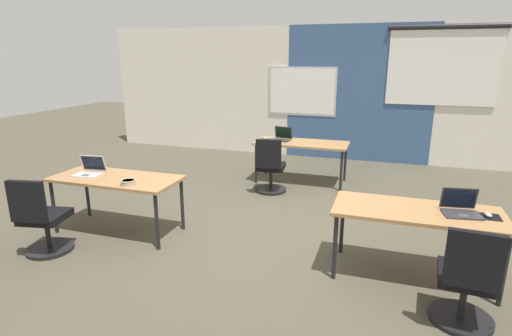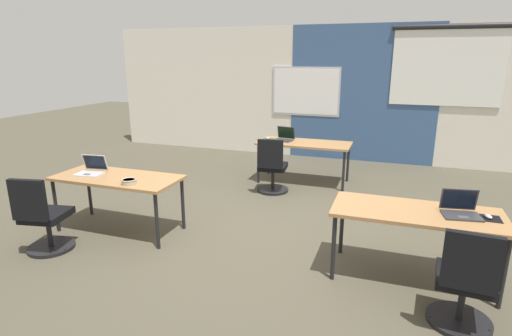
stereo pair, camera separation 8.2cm
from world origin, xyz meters
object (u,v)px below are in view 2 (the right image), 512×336
object	(u,v)px
laptop_far_left	(284,138)
mouse_near_right_end	(488,216)
laptop_near_right_end	(461,210)
laptop_near_left_end	(91,170)
chair_near_right_end	(465,287)
desk_far_center	(304,146)
mouse_far_left	(269,138)
chair_near_left_end	(43,221)
desk_near_right	(416,217)
desk_near_left	(117,181)
snack_bowl	(129,181)
chair_far_left	(272,170)

from	to	relation	value
laptop_far_left	mouse_near_right_end	size ratio (longest dim) A/B	3.34
laptop_near_right_end	laptop_near_left_end	bearing A→B (deg)	171.04
mouse_near_right_end	chair_near_right_end	xyz separation A→B (m)	(-0.24, -0.73, -0.36)
desk_far_center	chair_near_right_end	bearing A→B (deg)	-58.87
laptop_near_left_end	mouse_far_left	world-z (taller)	laptop_near_left_end
chair_near_left_end	mouse_near_right_end	xyz separation A→B (m)	(4.54, 0.80, 0.36)
desk_near_right	laptop_near_left_end	world-z (taller)	laptop_near_left_end
mouse_far_left	mouse_near_right_end	bearing A→B (deg)	-43.05
desk_far_center	laptop_far_left	size ratio (longest dim) A/B	4.30
desk_near_left	laptop_near_right_end	xyz separation A→B (m)	(3.88, 0.02, 0.11)
desk_near_left	laptop_far_left	world-z (taller)	laptop_far_left
chair_near_left_end	snack_bowl	world-z (taller)	chair_near_left_end
desk_far_center	chair_near_right_end	size ratio (longest dim) A/B	1.74
desk_far_center	chair_far_left	distance (m)	0.86
laptop_far_left	desk_near_right	bearing A→B (deg)	-43.54
desk_near_left	chair_far_left	size ratio (longest dim) A/B	1.74
desk_near_left	chair_near_right_end	xyz separation A→B (m)	(3.87, -0.71, -0.28)
chair_near_left_end	laptop_near_right_end	world-z (taller)	laptop_near_right_end
desk_far_center	laptop_near_left_end	xyz separation A→B (m)	(-2.14, -2.80, 0.11)
chair_near_left_end	chair_near_right_end	bearing A→B (deg)	169.96
desk_near_left	chair_far_left	xyz separation A→B (m)	(1.40, 2.06, -0.28)
chair_far_left	snack_bowl	xyz separation A→B (m)	(-1.06, -2.28, 0.38)
laptop_near_left_end	chair_far_left	xyz separation A→B (m)	(1.79, 2.06, -0.39)
laptop_near_left_end	laptop_near_right_end	xyz separation A→B (m)	(4.27, 0.02, 0.00)
chair_near_left_end	mouse_far_left	xyz separation A→B (m)	(1.51, 3.64, 0.36)
mouse_near_right_end	chair_near_right_end	world-z (taller)	chair_near_right_end
chair_far_left	chair_near_right_end	bearing A→B (deg)	124.83
chair_far_left	laptop_near_right_end	bearing A→B (deg)	133.75
laptop_far_left	desk_far_center	bearing A→B (deg)	1.79
desk_near_right	chair_near_right_end	world-z (taller)	chair_near_right_end
chair_near_left_end	laptop_near_right_end	distance (m)	4.40
desk_near_left	desk_near_right	xyz separation A→B (m)	(3.50, 0.00, 0.00)
desk_near_left	laptop_near_left_end	bearing A→B (deg)	179.64
chair_near_left_end	laptop_near_right_end	xyz separation A→B (m)	(4.31, 0.81, 0.39)
mouse_far_left	desk_near_right	bearing A→B (deg)	-49.70
desk_far_center	laptop_near_right_end	distance (m)	3.50
desk_far_center	snack_bowl	bearing A→B (deg)	-115.13
chair_far_left	chair_near_right_end	world-z (taller)	same
desk_near_left	mouse_far_left	world-z (taller)	mouse_far_left
chair_near_left_end	mouse_near_right_end	bearing A→B (deg)	179.00
laptop_near_left_end	laptop_near_right_end	bearing A→B (deg)	-7.37
desk_near_right	laptop_near_right_end	distance (m)	0.40
desk_near_left	laptop_far_left	size ratio (longest dim) A/B	4.30
laptop_near_left_end	chair_near_left_end	size ratio (longest dim) A/B	0.40
snack_bowl	desk_near_left	bearing A→B (deg)	147.68
desk_far_center	desk_near_right	bearing A→B (deg)	-57.99
desk_far_center	laptop_near_right_end	size ratio (longest dim) A/B	4.32
mouse_far_left	chair_near_left_end	bearing A→B (deg)	-112.51
desk_near_right	laptop_near_right_end	size ratio (longest dim) A/B	4.32
desk_near_right	mouse_far_left	distance (m)	3.74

